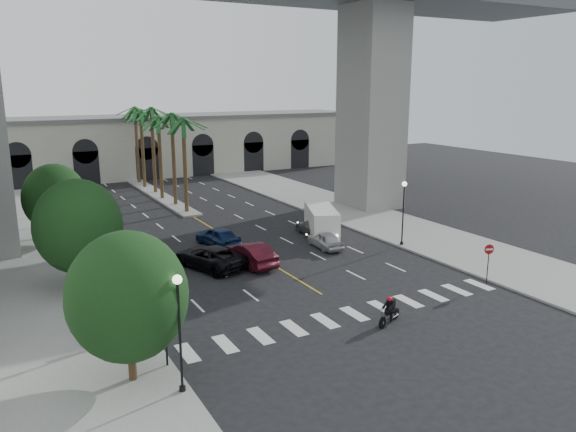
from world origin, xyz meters
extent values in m
plane|color=black|center=(0.00, 0.00, 0.00)|extent=(140.00, 140.00, 0.00)
cube|color=gray|center=(-15.00, 15.00, 0.07)|extent=(8.00, 100.00, 0.15)
cube|color=gray|center=(15.00, 15.00, 0.07)|extent=(8.00, 100.00, 0.15)
cube|color=gray|center=(0.00, 38.00, 0.10)|extent=(2.00, 24.00, 0.20)
cube|color=beige|center=(0.00, 55.00, 4.00)|extent=(70.00, 10.00, 8.00)
cube|color=slate|center=(0.00, 55.00, 8.25)|extent=(71.00, 10.50, 0.50)
cube|color=gray|center=(18.50, 22.00, 10.40)|extent=(5.00, 6.00, 20.80)
cylinder|color=#47331E|center=(0.00, 28.00, 4.75)|extent=(0.40, 0.40, 9.50)
cylinder|color=#47331E|center=(0.10, 32.00, 4.90)|extent=(0.40, 0.40, 9.80)
cylinder|color=#47331E|center=(-0.20, 36.00, 4.65)|extent=(0.40, 0.40, 9.30)
cylinder|color=#47331E|center=(0.15, 40.00, 5.05)|extent=(0.40, 0.40, 10.10)
cylinder|color=#47331E|center=(-0.10, 44.00, 4.80)|extent=(0.40, 0.40, 9.60)
cylinder|color=#47331E|center=(0.20, 48.00, 4.95)|extent=(0.40, 0.40, 9.90)
cylinder|color=#382616|center=(-13.00, -3.00, 1.17)|extent=(0.36, 0.36, 2.34)
ellipsoid|color=black|center=(-13.00, -3.00, 4.03)|extent=(5.20, 5.20, 5.72)
cylinder|color=#382616|center=(-13.00, 10.00, 1.22)|extent=(0.36, 0.36, 2.45)
ellipsoid|color=black|center=(-13.00, 10.00, 4.22)|extent=(5.44, 5.44, 5.98)
cylinder|color=#382616|center=(-13.00, 22.00, 1.13)|extent=(0.36, 0.36, 2.27)
ellipsoid|color=black|center=(-13.00, 22.00, 3.91)|extent=(5.04, 5.04, 5.54)
cylinder|color=black|center=(-11.40, -5.00, 0.18)|extent=(0.28, 0.28, 0.36)
cylinder|color=black|center=(-11.40, -5.00, 2.60)|extent=(0.11, 0.11, 5.00)
sphere|color=white|center=(-11.40, -5.00, 5.15)|extent=(0.40, 0.40, 0.40)
cylinder|color=black|center=(-11.40, 16.00, 0.18)|extent=(0.28, 0.28, 0.36)
cylinder|color=black|center=(-11.40, 16.00, 2.60)|extent=(0.11, 0.11, 5.00)
sphere|color=white|center=(-11.40, 16.00, 5.15)|extent=(0.40, 0.40, 0.40)
cylinder|color=black|center=(11.40, 8.00, 0.18)|extent=(0.28, 0.28, 0.36)
cylinder|color=black|center=(11.40, 8.00, 2.60)|extent=(0.11, 0.11, 5.00)
sphere|color=white|center=(11.40, 8.00, 5.15)|extent=(0.40, 0.40, 0.40)
cylinder|color=black|center=(-11.30, -2.50, 1.75)|extent=(0.10, 0.10, 3.50)
cube|color=black|center=(-11.30, -2.50, 3.25)|extent=(0.25, 0.18, 0.80)
cylinder|color=black|center=(-11.30, 1.50, 1.75)|extent=(0.10, 0.10, 3.50)
cube|color=black|center=(-11.30, 1.50, 3.25)|extent=(0.25, 0.18, 0.80)
cylinder|color=black|center=(0.19, -3.82, 0.32)|extent=(0.64, 0.36, 0.65)
cylinder|color=black|center=(1.61, -3.19, 0.32)|extent=(0.64, 0.36, 0.65)
cube|color=silver|center=(0.95, -3.48, 0.41)|extent=(0.52, 0.45, 0.28)
cube|color=black|center=(0.80, -3.55, 0.71)|extent=(0.64, 0.46, 0.22)
cube|color=black|center=(1.25, -3.35, 0.67)|extent=(0.55, 0.43, 0.13)
cylinder|color=black|center=(0.40, -3.72, 0.95)|extent=(0.27, 0.56, 0.03)
cube|color=black|center=(1.02, -3.45, 1.08)|extent=(0.42, 0.49, 0.56)
cube|color=black|center=(1.18, -3.38, 1.14)|extent=(0.27, 0.36, 0.41)
sphere|color=red|center=(0.88, -3.51, 1.45)|extent=(0.28, 0.28, 0.28)
imported|color=#AFAFB4|center=(5.68, 10.57, 0.68)|extent=(1.88, 4.09, 1.36)
imported|color=#410D19|center=(-1.50, 9.46, 0.85)|extent=(2.29, 5.29, 1.69)
imported|color=black|center=(-4.31, 10.32, 0.82)|extent=(4.59, 6.47, 1.64)
imported|color=slate|center=(7.00, 14.47, 0.69)|extent=(2.47, 4.97, 1.39)
imported|color=#10214D|center=(-1.64, 15.35, 0.80)|extent=(2.78, 4.95, 1.59)
cube|color=white|center=(7.31, 13.78, 1.42)|extent=(4.29, 6.29, 2.19)
cube|color=black|center=(6.24, 11.21, 1.69)|extent=(1.97, 1.03, 0.93)
cylinder|color=black|center=(5.56, 12.26, 0.38)|extent=(0.58, 0.82, 0.77)
cylinder|color=black|center=(7.47, 11.46, 0.38)|extent=(0.58, 0.82, 0.77)
cylinder|color=black|center=(7.16, 16.10, 0.38)|extent=(0.58, 0.82, 0.77)
cylinder|color=black|center=(9.07, 15.30, 0.38)|extent=(0.58, 0.82, 0.77)
imported|color=black|center=(-11.98, 1.47, 1.12)|extent=(0.77, 0.57, 1.93)
imported|color=black|center=(-12.01, 5.04, 1.04)|extent=(1.10, 1.06, 1.78)
cylinder|color=black|center=(10.50, -1.65, 1.34)|extent=(0.06, 0.06, 2.68)
cylinder|color=#9D0B0C|center=(10.50, -1.65, 2.40)|extent=(0.64, 0.25, 0.67)
cube|color=silver|center=(10.50, -1.65, 2.40)|extent=(0.49, 0.19, 0.11)
camera|label=1|loc=(-17.80, -26.03, 12.87)|focal=35.00mm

